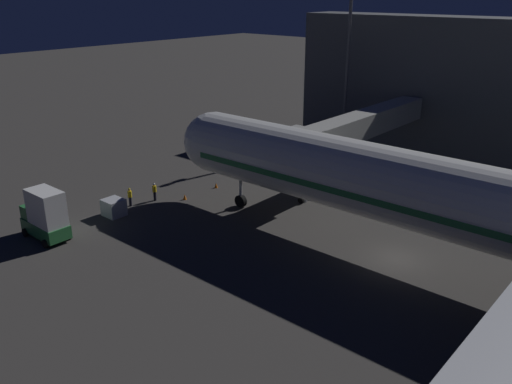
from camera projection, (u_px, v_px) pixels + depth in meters
ground_plane at (396, 259)px, 41.34m from camera, size 320.00×320.00×0.00m
jet_bridge at (352, 128)px, 56.18m from camera, size 24.90×3.40×7.34m
apron_floodlight_mast at (348, 56)px, 68.00m from camera, size 2.90×0.50×20.16m
catering_truck at (45, 215)px, 44.03m from camera, size 2.36×4.67×4.36m
baggage_container_near_belt at (114, 207)px, 49.03m from camera, size 1.68×1.81×1.57m
ground_crew_near_nose_gear at (130, 196)px, 51.10m from camera, size 0.40×0.40×1.82m
ground_crew_marshaller_fwd at (155, 191)px, 52.45m from camera, size 0.40×0.40×1.81m
traffic_cone_nose_port at (216, 185)px, 56.05m from camera, size 0.36×0.36×0.55m
traffic_cone_nose_starboard at (185, 197)px, 52.93m from camera, size 0.36×0.36×0.55m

